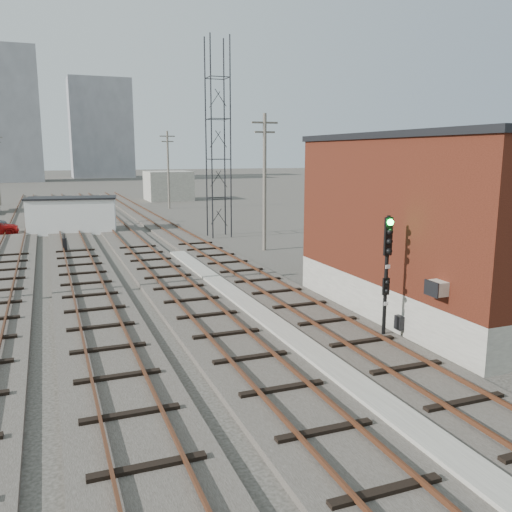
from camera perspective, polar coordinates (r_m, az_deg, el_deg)
ground at (r=66.10m, az=-15.00°, el=4.79°), size 320.00×320.00×0.00m
track_right at (r=45.86m, az=-8.96°, el=2.68°), size 3.20×90.00×0.39m
track_mid_right at (r=45.20m, az=-13.92°, el=2.38°), size 3.20×90.00×0.39m
track_mid_left at (r=44.88m, az=-18.99°, el=2.05°), size 3.20×90.00×0.39m
track_left at (r=44.92m, az=-24.09°, el=1.71°), size 3.20×90.00×0.39m
platform_curb at (r=21.76m, az=0.08°, el=-6.09°), size 0.90×28.00×0.26m
brick_building at (r=22.86m, az=18.59°, el=3.14°), size 6.54×12.20×7.22m
lattice_tower at (r=42.33m, az=-4.01°, el=12.16°), size 1.60×1.60×15.00m
utility_pole_right_a at (r=36.09m, az=0.91°, el=8.14°), size 1.80×0.24×9.00m
utility_pole_right_b at (r=64.86m, az=-9.23°, el=9.16°), size 1.80×0.24×9.00m
apartment_right at (r=156.27m, az=-16.03°, el=12.74°), size 16.00×12.00×26.00m
shed_right at (r=77.23m, az=-9.22°, el=7.31°), size 6.00×6.00×4.00m
signal_mast at (r=19.09m, az=13.62°, el=-1.10°), size 0.40×0.42×4.37m
switch_stand at (r=37.62m, az=-19.50°, el=1.13°), size 0.27×0.27×1.17m
site_trailer at (r=46.80m, az=-18.76°, el=4.11°), size 7.39×4.04×2.95m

